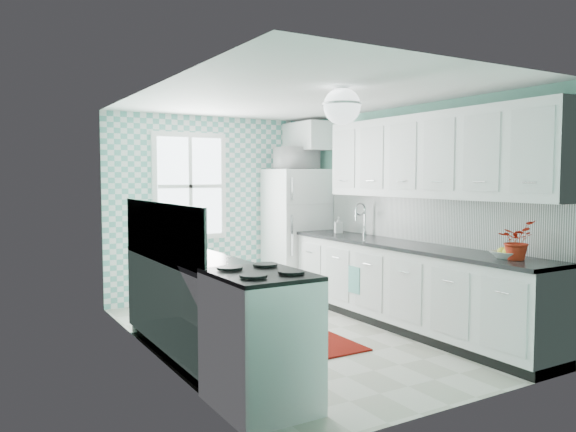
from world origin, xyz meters
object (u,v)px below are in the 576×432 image
ceiling_light (342,106)px  stove (260,338)px  sink (353,237)px  potted_plant (516,240)px  fridge (297,232)px  fruit_bowl (508,255)px  microwave (297,158)px

ceiling_light → stove: ceiling_light is taller
ceiling_light → sink: ceiling_light is taller
sink → potted_plant: bearing=-92.9°
fridge → fruit_bowl: bearing=-91.1°
fruit_bowl → potted_plant: size_ratio=0.79×
potted_plant → ceiling_light: bearing=140.8°
fridge → ceiling_light: bearing=-115.8°
sink → potted_plant: size_ratio=1.51×
stove → potted_plant: (2.40, -0.33, 0.61)m
stove → potted_plant: bearing=-5.6°
fridge → sink: (0.09, -1.19, 0.04)m
fridge → potted_plant: fridge is taller
fridge → microwave: size_ratio=3.19×
ceiling_light → fridge: 3.16m
ceiling_light → fruit_bowl: bearing=-36.8°
sink → microwave: bearing=91.6°
fruit_bowl → microwave: bearing=91.5°
sink → potted_plant: (-0.00, -2.38, 0.19)m
potted_plant → microwave: 3.67m
fridge → stove: size_ratio=1.83×
ceiling_light → potted_plant: 1.96m
fridge → potted_plant: 3.58m
fridge → stove: fridge is taller
ceiling_light → microwave: bearing=66.8°
ceiling_light → sink: bearing=49.3°
potted_plant → sink: bearing=89.9°
ceiling_light → sink: 2.31m
stove → sink: sink is taller
ceiling_light → fridge: size_ratio=0.20×
sink → microwave: microwave is taller
fridge → stove: (-2.31, -3.24, -0.38)m
fridge → potted_plant: (0.09, -3.57, 0.22)m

